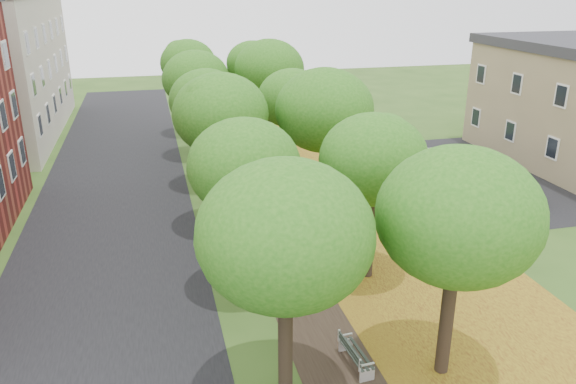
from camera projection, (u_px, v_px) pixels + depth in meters
ground at (359, 384)px, 16.22m from camera, size 120.00×120.00×0.00m
street_asphalt at (112, 214)px, 28.15m from camera, size 8.00×70.00×0.01m
footpath at (259, 200)px, 29.85m from camera, size 3.20×70.00×0.01m
leaf_verge at (347, 192)px, 30.98m from camera, size 7.50×70.00×0.01m
parking_lot at (475, 175)px, 33.82m from camera, size 9.00×16.00×0.01m
tree_row_west at (213, 109)px, 27.58m from camera, size 4.22×34.22×6.88m
tree_row_east at (307, 104)px, 28.67m from camera, size 4.22×34.22×6.88m
bench at (354, 354)px, 16.86m from camera, size 0.61×1.71×0.79m
car_silver at (505, 193)px, 28.80m from camera, size 4.63×2.52×1.49m
car_red at (450, 169)px, 32.55m from camera, size 4.42×1.94×1.41m
car_grey at (438, 166)px, 33.06m from camera, size 5.19×2.37×1.47m
car_white at (425, 158)px, 34.59m from camera, size 5.51×3.66×1.40m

